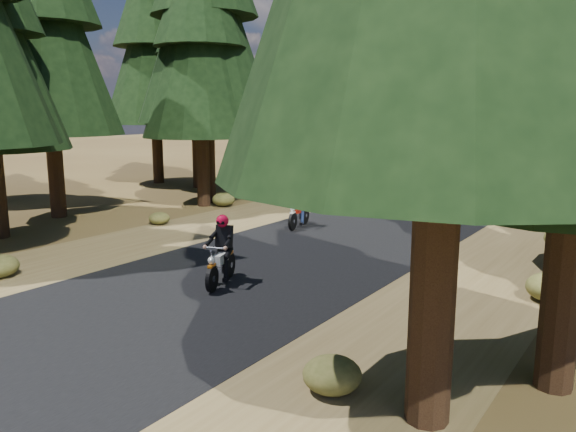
% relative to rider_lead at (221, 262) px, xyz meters
% --- Properties ---
extents(ground, '(120.00, 120.00, 0.00)m').
position_rel_rider_lead_xyz_m(ground, '(-0.04, 1.07, -0.50)').
color(ground, '#4C381B').
rests_on(ground, ground).
extents(road, '(6.00, 100.00, 0.01)m').
position_rel_rider_lead_xyz_m(road, '(-0.04, 6.07, -0.50)').
color(road, black).
rests_on(road, ground).
extents(shoulder_l, '(3.20, 100.00, 0.01)m').
position_rel_rider_lead_xyz_m(shoulder_l, '(-4.64, 6.07, -0.50)').
color(shoulder_l, brown).
rests_on(shoulder_l, ground).
extents(shoulder_r, '(3.20, 100.00, 0.01)m').
position_rel_rider_lead_xyz_m(shoulder_r, '(4.56, 6.07, -0.50)').
color(shoulder_r, brown).
rests_on(shoulder_r, ground).
extents(pine_forest, '(34.59, 55.08, 16.32)m').
position_rel_rider_lead_xyz_m(pine_forest, '(-0.06, 22.12, 7.39)').
color(pine_forest, black).
rests_on(pine_forest, ground).
extents(understory_shrubs, '(15.50, 33.12, 0.68)m').
position_rel_rider_lead_xyz_m(understory_shrubs, '(0.50, 8.41, -0.23)').
color(understory_shrubs, '#474C1E').
rests_on(understory_shrubs, ground).
extents(rider_lead, '(1.08, 1.75, 1.50)m').
position_rel_rider_lead_xyz_m(rider_lead, '(0.00, 0.00, 0.00)').
color(rider_lead, silver).
rests_on(rider_lead, road).
extents(rider_follow, '(0.86, 1.76, 1.51)m').
position_rel_rider_lead_xyz_m(rider_follow, '(-1.95, 5.94, 0.00)').
color(rider_follow, maroon).
rests_on(rider_follow, road).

